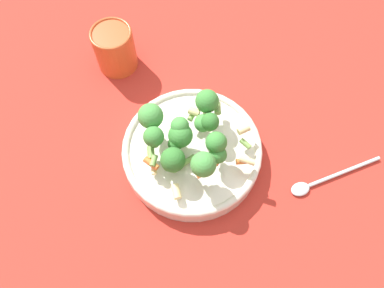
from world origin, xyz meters
name	(u,v)px	position (x,y,z in m)	size (l,w,h in m)	color
ground_plane	(192,156)	(0.00, 0.00, 0.00)	(3.00, 3.00, 0.00)	#B72D23
bowl	(192,151)	(0.00, 0.00, 0.02)	(0.26, 0.26, 0.04)	silver
pasta_salad	(187,138)	(0.01, 0.00, 0.09)	(0.20, 0.16, 0.08)	#8CB766
cup	(115,48)	(0.09, -0.26, 0.05)	(0.08, 0.08, 0.10)	#CC4C23
spoon	(320,181)	(-0.21, 0.12, 0.00)	(0.19, 0.03, 0.01)	silver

